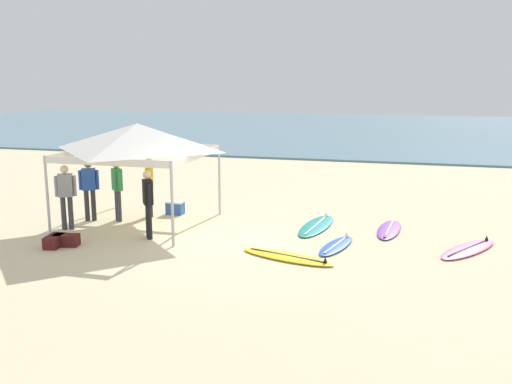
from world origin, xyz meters
TOP-DOWN VIEW (x-y plane):
  - ground_plane at (0.00, 0.00)m, footprint 80.00×80.00m
  - sea at (0.00, 32.09)m, footprint 80.00×36.00m
  - canopy_tent at (-2.61, 0.70)m, footprint 3.49×3.49m
  - surfboard_blue at (2.81, -0.01)m, footprint 0.87×1.88m
  - surfboard_pink at (5.80, 0.53)m, footprint 1.69×2.22m
  - surfboard_teal at (2.06, 1.69)m, footprint 0.93×2.52m
  - surfboard_purple at (3.96, 1.80)m, footprint 0.72×2.10m
  - surfboard_yellow at (1.89, -1.16)m, footprint 2.34×1.24m
  - person_blue at (-4.16, 0.70)m, footprint 0.51×0.35m
  - person_black at (-1.78, -0.50)m, footprint 0.38×0.47m
  - person_green at (-3.39, 0.88)m, footprint 0.41×0.42m
  - person_yellow at (-2.76, 1.58)m, footprint 0.35×0.51m
  - person_grey at (-4.25, -0.27)m, footprint 0.50×0.36m
  - gear_bag_near_tent at (-3.41, -1.63)m, footprint 0.65×0.42m
  - gear_bag_by_pole at (-3.62, -1.77)m, footprint 0.41×0.64m
  - cooler_box at (-2.19, 2.05)m, footprint 0.50×0.36m

SIDE VIEW (x-z plane):
  - ground_plane at x=0.00m, z-range 0.00..0.00m
  - surfboard_teal at x=2.06m, z-range -0.06..0.13m
  - surfboard_yellow at x=1.89m, z-range -0.06..0.13m
  - surfboard_pink at x=5.80m, z-range -0.06..0.13m
  - surfboard_purple at x=3.96m, z-range -0.06..0.13m
  - surfboard_blue at x=2.81m, z-range -0.06..0.13m
  - sea at x=0.00m, z-range 0.00..0.10m
  - gear_bag_near_tent at x=-3.41m, z-range 0.00..0.28m
  - gear_bag_by_pole at x=-3.62m, z-range 0.00..0.28m
  - cooler_box at x=-2.19m, z-range 0.00..0.39m
  - person_blue at x=-4.16m, z-range 0.13..1.84m
  - person_black at x=-1.78m, z-range 0.13..1.84m
  - person_green at x=-3.39m, z-range 0.13..1.84m
  - person_yellow at x=-2.76m, z-range 0.13..1.84m
  - person_grey at x=-4.25m, z-range 0.13..1.84m
  - canopy_tent at x=-2.61m, z-range 1.01..3.76m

